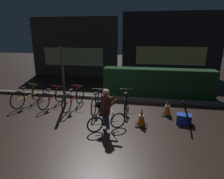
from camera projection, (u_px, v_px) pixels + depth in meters
ground_plane at (102, 121)px, 6.38m from camera, size 40.00×40.00×0.00m
sidewalk_curb at (114, 98)px, 8.45m from camera, size 12.00×0.24×0.12m
hedge_row at (158, 82)px, 8.83m from camera, size 4.80×0.70×1.22m
storefront_left at (74, 48)px, 12.60m from camera, size 5.48×0.54×3.68m
storefront_right at (171, 46)px, 12.19m from camera, size 5.90×0.54×3.97m
street_post at (63, 77)px, 7.52m from camera, size 0.10×0.10×2.23m
parked_bike_leftmost at (28, 96)px, 7.78m from camera, size 0.51×1.66×0.78m
parked_bike_left_mid at (52, 97)px, 7.67m from camera, size 0.47×1.58×0.74m
parked_bike_center_left at (74, 99)px, 7.44m from camera, size 0.46×1.74×0.80m
parked_bike_center_right at (97, 102)px, 7.16m from camera, size 0.46×1.65×0.76m
parked_bike_right_mid at (126, 101)px, 7.27m from camera, size 0.46×1.57×0.72m
traffic_cone_near at (142, 117)px, 6.00m from camera, size 0.36×0.36×0.56m
traffic_cone_far at (167, 108)px, 6.77m from camera, size 0.36×0.36×0.58m
blue_crate at (184, 119)px, 6.18m from camera, size 0.49×0.39×0.30m
cyclist at (105, 110)px, 5.64m from camera, size 1.03×0.67×1.25m
closed_umbrella at (187, 114)px, 5.87m from camera, size 0.33×0.09×0.82m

